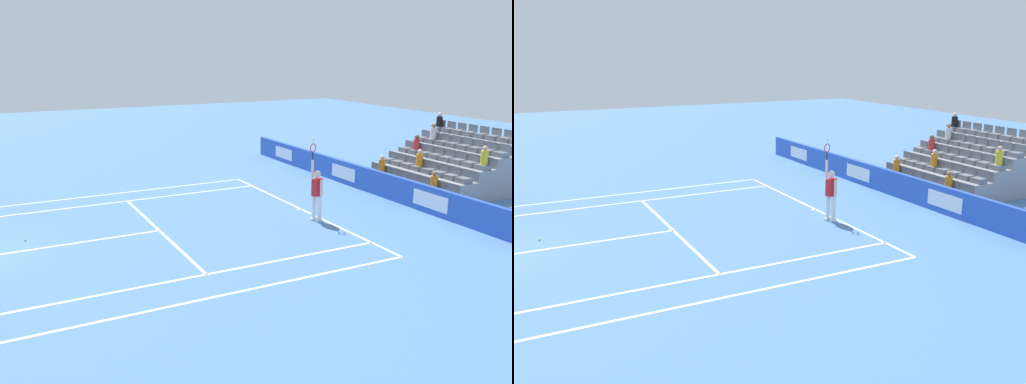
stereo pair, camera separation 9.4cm
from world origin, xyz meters
TOP-DOWN VIEW (x-y plane):
  - line_baseline at (0.00, -11.89)m, footprint 10.97×0.10m
  - line_service at (0.00, -6.40)m, footprint 8.23×0.10m
  - line_centre_service at (0.00, -3.20)m, footprint 0.10×6.40m
  - line_singles_sideline_left at (4.12, -5.95)m, footprint 0.10×11.89m
  - line_singles_sideline_right at (-4.12, -5.95)m, footprint 0.10×11.89m
  - line_doubles_sideline_left at (5.49, -5.95)m, footprint 0.10×11.89m
  - line_doubles_sideline_right at (-5.49, -5.95)m, footprint 0.10×11.89m
  - line_centre_mark at (0.00, -11.79)m, footprint 0.10×0.20m
  - sponsor_barrier at (0.00, -15.79)m, footprint 21.17×0.22m
  - tennis_player at (-1.40, -11.62)m, footprint 0.54×0.43m
  - stadium_stand at (0.00, -19.35)m, footprint 4.96×4.75m
  - loose_tennis_ball at (0.92, -2.37)m, footprint 0.07×0.07m

SIDE VIEW (x-z plane):
  - line_baseline at x=0.00m, z-range 0.00..0.01m
  - line_service at x=0.00m, z-range 0.00..0.01m
  - line_centre_service at x=0.00m, z-range 0.00..0.01m
  - line_singles_sideline_left at x=4.12m, z-range 0.00..0.01m
  - line_singles_sideline_right at x=-4.12m, z-range 0.00..0.01m
  - line_doubles_sideline_left at x=5.49m, z-range 0.00..0.01m
  - line_doubles_sideline_right at x=-5.49m, z-range 0.00..0.01m
  - line_centre_mark at x=0.00m, z-range 0.00..0.01m
  - loose_tennis_ball at x=0.92m, z-range 0.00..0.07m
  - sponsor_barrier at x=0.00m, z-range 0.00..1.00m
  - stadium_stand at x=0.00m, z-range -0.68..2.32m
  - tennis_player at x=-1.40m, z-range -0.43..2.42m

